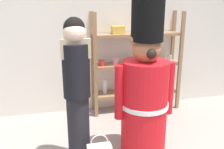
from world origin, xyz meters
TOP-DOWN VIEW (x-y plane):
  - back_wall at (0.00, 2.20)m, footprint 6.40×0.12m
  - merchandise_shelf at (0.79, 1.98)m, footprint 1.44×0.35m
  - teddy_bear_guard at (0.48, 0.76)m, footprint 0.70×0.55m
  - person_shopper at (-0.28, 0.77)m, footprint 0.30×0.29m

SIDE VIEW (x-z plane):
  - teddy_bear_guard at x=0.48m, z-range -0.14..1.63m
  - merchandise_shelf at x=0.79m, z-range 0.00..1.60m
  - person_shopper at x=-0.28m, z-range 0.07..1.69m
  - back_wall at x=0.00m, z-range 0.00..2.60m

